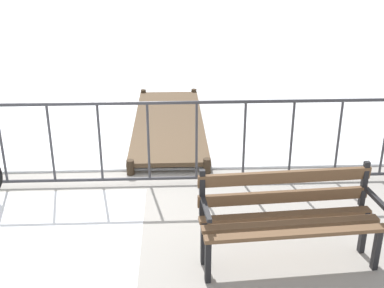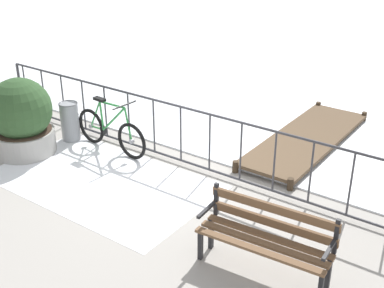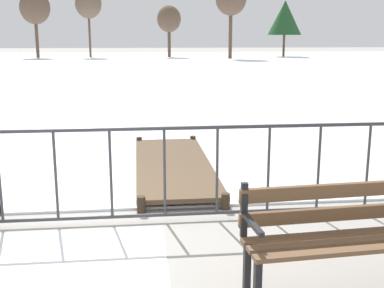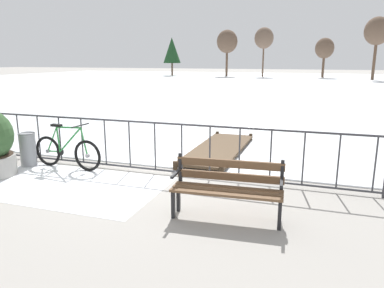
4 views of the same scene
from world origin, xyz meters
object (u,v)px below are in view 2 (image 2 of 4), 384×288
object	(u,v)px
planter_with_shrub	(21,118)
trash_bin	(70,121)
park_bench	(267,234)
bicycle_near_railing	(111,131)

from	to	relation	value
planter_with_shrub	trash_bin	world-z (taller)	planter_with_shrub
park_bench	trash_bin	world-z (taller)	park_bench
bicycle_near_railing	park_bench	distance (m)	4.04
park_bench	planter_with_shrub	distance (m)	5.02
planter_with_shrub	park_bench	bearing A→B (deg)	-4.41
bicycle_near_railing	park_bench	size ratio (longest dim) A/B	1.05
planter_with_shrub	trash_bin	xyz separation A→B (m)	(0.25, 0.84, -0.28)
park_bench	bicycle_near_railing	bearing A→B (deg)	160.77
trash_bin	park_bench	bearing A→B (deg)	-14.48
bicycle_near_railing	planter_with_shrub	bearing A→B (deg)	-141.55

